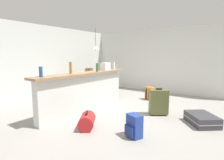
% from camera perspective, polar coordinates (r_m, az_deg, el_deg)
% --- Properties ---
extents(ground_plane, '(13.00, 13.00, 0.05)m').
position_cam_1_polar(ground_plane, '(4.94, 1.30, -9.66)').
color(ground_plane, gray).
extents(wall_back, '(6.60, 0.10, 2.50)m').
position_cam_1_polar(wall_back, '(6.93, -19.90, 5.69)').
color(wall_back, silver).
rests_on(wall_back, ground_plane).
extents(wall_right, '(0.10, 6.00, 2.50)m').
position_cam_1_polar(wall_right, '(7.53, 12.95, 6.12)').
color(wall_right, silver).
rests_on(wall_right, ground_plane).
extents(partition_half_wall, '(2.80, 0.20, 0.98)m').
position_cam_1_polar(partition_half_wall, '(4.73, -8.51, -4.09)').
color(partition_half_wall, silver).
rests_on(partition_half_wall, ground_plane).
extents(bar_countertop, '(2.96, 0.40, 0.05)m').
position_cam_1_polar(bar_countertop, '(4.65, -8.64, 2.10)').
color(bar_countertop, '#93704C').
rests_on(bar_countertop, partition_half_wall).
extents(bottle_blue, '(0.07, 0.07, 0.21)m').
position_cam_1_polar(bottle_blue, '(3.91, -21.73, 2.45)').
color(bottle_blue, '#284C89').
rests_on(bottle_blue, bar_countertop).
extents(bottle_amber, '(0.06, 0.06, 0.28)m').
position_cam_1_polar(bottle_amber, '(4.40, -13.05, 3.80)').
color(bottle_amber, '#9E661E').
rests_on(bottle_amber, bar_countertop).
extents(bottle_green, '(0.06, 0.06, 0.23)m').
position_cam_1_polar(bottle_green, '(4.85, -4.75, 4.04)').
color(bottle_green, '#2D6B38').
rests_on(bottle_green, bar_countertop).
extents(bottle_white, '(0.07, 0.07, 0.22)m').
position_cam_1_polar(bottle_white, '(5.60, 0.65, 4.59)').
color(bottle_white, silver).
rests_on(bottle_white, bar_countertop).
extents(grocery_bag, '(0.26, 0.18, 0.22)m').
position_cam_1_polar(grocery_bag, '(5.30, -2.09, 4.37)').
color(grocery_bag, silver).
rests_on(grocery_bag, bar_countertop).
extents(dining_table, '(1.10, 0.80, 0.74)m').
position_cam_1_polar(dining_table, '(7.21, -5.22, 1.39)').
color(dining_table, '#4C331E').
rests_on(dining_table, ground_plane).
extents(dining_chair_near_partition, '(0.41, 0.41, 0.93)m').
position_cam_1_polar(dining_chair_near_partition, '(6.83, -2.02, -0.05)').
color(dining_chair_near_partition, '#9E754C').
rests_on(dining_chair_near_partition, ground_plane).
extents(dining_chair_far_side, '(0.46, 0.46, 0.93)m').
position_cam_1_polar(dining_chair_far_side, '(7.59, -7.67, 0.69)').
color(dining_chair_far_side, '#9E754C').
rests_on(dining_chair_far_side, ground_plane).
extents(pendant_lamp, '(0.34, 0.34, 0.86)m').
position_cam_1_polar(pendant_lamp, '(7.26, -5.29, 10.25)').
color(pendant_lamp, black).
extents(suitcase_flat_charcoal, '(0.85, 0.82, 0.22)m').
position_cam_1_polar(suitcase_flat_charcoal, '(4.36, 26.65, -11.11)').
color(suitcase_flat_charcoal, '#38383D').
rests_on(suitcase_flat_charcoal, ground_plane).
extents(backpack_orange, '(0.30, 0.32, 0.42)m').
position_cam_1_polar(backpack_orange, '(6.07, 12.01, -4.26)').
color(backpack_orange, orange).
rests_on(backpack_orange, ground_plane).
extents(backpack_blue, '(0.31, 0.33, 0.42)m').
position_cam_1_polar(backpack_blue, '(3.34, 7.03, -14.44)').
color(backpack_blue, '#233D93').
rests_on(backpack_blue, ground_plane).
extents(duffel_bag_red, '(0.56, 0.53, 0.34)m').
position_cam_1_polar(duffel_bag_red, '(3.74, -7.98, -12.79)').
color(duffel_bag_red, red).
rests_on(duffel_bag_red, ground_plane).
extents(suitcase_upright_olive, '(0.46, 0.50, 0.67)m').
position_cam_1_polar(suitcase_upright_olive, '(4.58, 14.61, -6.71)').
color(suitcase_upright_olive, '#51562D').
rests_on(suitcase_upright_olive, ground_plane).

